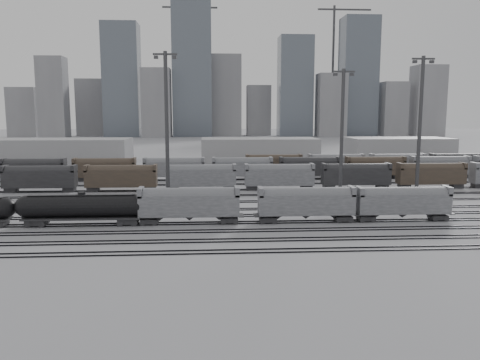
{
  "coord_description": "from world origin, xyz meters",
  "views": [
    {
      "loc": [
        -6.81,
        -68.2,
        16.41
      ],
      "look_at": [
        -1.38,
        19.29,
        4.0
      ],
      "focal_mm": 35.0,
      "sensor_mm": 36.0,
      "label": 1
    }
  ],
  "objects": [
    {
      "name": "light_mast_d",
      "position": [
        33.09,
        19.34,
        14.43
      ],
      "size": [
        4.35,
        0.7,
        27.2
      ],
      "color": "#39393C",
      "rests_on": "ground"
    },
    {
      "name": "light_mast_c",
      "position": [
        16.11,
        12.76,
        12.8
      ],
      "size": [
        3.86,
        0.62,
        24.12
      ],
      "color": "#39393C",
      "rests_on": "ground"
    },
    {
      "name": "warehouse_left",
      "position": [
        -60.0,
        95.0,
        4.0
      ],
      "size": [
        50.0,
        18.0,
        8.0
      ],
      "primitive_type": "cube",
      "color": "#959497",
      "rests_on": "ground"
    },
    {
      "name": "bg_string_far",
      "position": [
        35.5,
        56.0,
        2.8
      ],
      "size": [
        66.0,
        3.0,
        5.6
      ],
      "color": "#4C3D30",
      "rests_on": "ground"
    },
    {
      "name": "bg_string_near",
      "position": [
        8.0,
        32.0,
        2.8
      ],
      "size": [
        151.0,
        3.0,
        5.6
      ],
      "color": "gray",
      "rests_on": "ground"
    },
    {
      "name": "hopper_car_c",
      "position": [
        22.7,
        1.0,
        3.19
      ],
      "size": [
        14.42,
        2.86,
        5.16
      ],
      "color": "black",
      "rests_on": "ground"
    },
    {
      "name": "crane_right",
      "position": [
        91.26,
        305.0,
        57.39
      ],
      "size": [
        42.0,
        1.8,
        100.0
      ],
      "color": "#39393C",
      "rests_on": "ground"
    },
    {
      "name": "warehouse_right",
      "position": [
        60.0,
        95.0,
        4.0
      ],
      "size": [
        35.0,
        18.0,
        8.0
      ],
      "primitive_type": "cube",
      "color": "#959497",
      "rests_on": "ground"
    },
    {
      "name": "bg_string_mid",
      "position": [
        18.0,
        48.0,
        2.8
      ],
      "size": [
        151.0,
        3.0,
        5.6
      ],
      "color": "black",
      "rests_on": "ground"
    },
    {
      "name": "skyline",
      "position": [
        10.84,
        280.0,
        34.73
      ],
      "size": [
        316.0,
        22.4,
        95.0
      ],
      "color": "#949496",
      "rests_on": "ground"
    },
    {
      "name": "crane_left",
      "position": [
        -28.74,
        305.0,
        57.39
      ],
      "size": [
        42.0,
        1.8,
        100.0
      ],
      "color": "#39393C",
      "rests_on": "ground"
    },
    {
      "name": "warehouse_mid",
      "position": [
        10.0,
        95.0,
        4.0
      ],
      "size": [
        40.0,
        18.0,
        8.0
      ],
      "primitive_type": "cube",
      "color": "#959497",
      "rests_on": "ground"
    },
    {
      "name": "hopper_car_a",
      "position": [
        -10.14,
        1.0,
        3.33
      ],
      "size": [
        15.05,
        2.99,
        5.38
      ],
      "color": "black",
      "rests_on": "ground"
    },
    {
      "name": "tracks",
      "position": [
        0.0,
        17.5,
        0.08
      ],
      "size": [
        220.0,
        71.5,
        0.16
      ],
      "color": "black",
      "rests_on": "ground"
    },
    {
      "name": "hopper_car_b",
      "position": [
        7.58,
        1.0,
        3.24
      ],
      "size": [
        14.68,
        2.92,
        5.25
      ],
      "color": "black",
      "rests_on": "ground"
    },
    {
      "name": "tank_car_b",
      "position": [
        -25.93,
        1.0,
        2.76
      ],
      "size": [
        19.33,
        3.22,
        4.78
      ],
      "color": "black",
      "rests_on": "ground"
    },
    {
      "name": "light_mast_b",
      "position": [
        -14.99,
        19.78,
        14.71
      ],
      "size": [
        4.44,
        0.71,
        27.73
      ],
      "color": "#39393C",
      "rests_on": "ground"
    },
    {
      "name": "ground",
      "position": [
        0.0,
        0.0,
        0.0
      ],
      "size": [
        900.0,
        900.0,
        0.0
      ],
      "primitive_type": "plane",
      "color": "#B6B7BB",
      "rests_on": "ground"
    }
  ]
}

